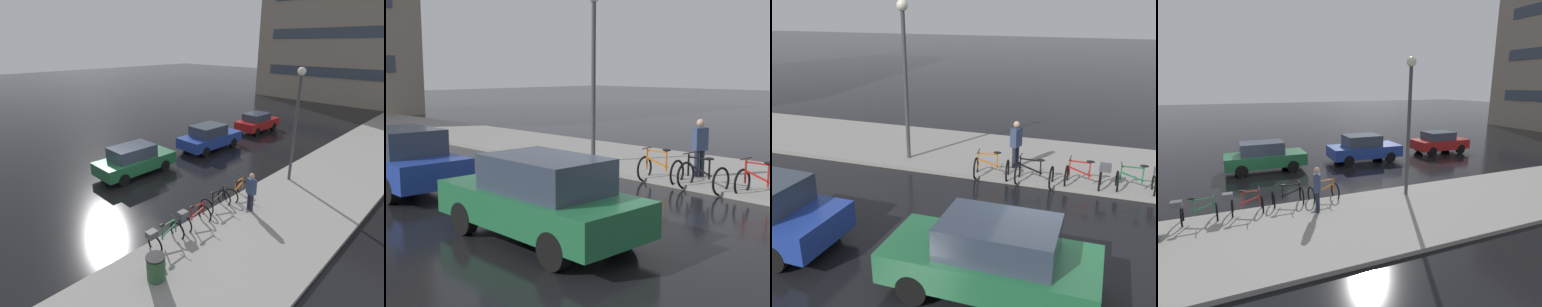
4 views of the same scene
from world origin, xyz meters
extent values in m
plane|color=black|center=(0.00, 0.00, 0.00)|extent=(140.00, 140.00, 0.00)
cube|color=gray|center=(6.00, 10.00, 0.07)|extent=(4.80, 60.00, 0.14)
torus|color=black|center=(4.03, -1.35, 0.35)|extent=(0.71, 0.09, 0.71)
torus|color=black|center=(4.08, -2.39, 0.35)|extent=(0.71, 0.09, 0.71)
cube|color=#237042|center=(4.07, -2.05, 0.64)|extent=(0.04, 0.04, 0.57)
cube|color=#237042|center=(4.04, -1.43, 0.64)|extent=(0.04, 0.04, 0.57)
cube|color=#237042|center=(4.05, -1.74, 0.88)|extent=(0.07, 0.63, 0.04)
cube|color=#237042|center=(4.05, -1.77, 0.58)|extent=(0.07, 0.71, 0.26)
ellipsoid|color=black|center=(4.07, -2.05, 0.96)|extent=(0.15, 0.27, 0.07)
cylinder|color=black|center=(4.04, -1.43, 0.94)|extent=(0.50, 0.05, 0.03)
cube|color=#4C4C51|center=(4.09, -2.51, 0.83)|extent=(0.30, 0.35, 0.22)
torus|color=black|center=(3.96, 0.16, 0.36)|extent=(0.73, 0.08, 0.73)
torus|color=black|center=(3.93, -0.85, 0.36)|extent=(0.73, 0.08, 0.73)
cube|color=red|center=(3.94, -0.52, 0.64)|extent=(0.04, 0.04, 0.56)
cube|color=red|center=(3.96, 0.09, 0.67)|extent=(0.04, 0.04, 0.60)
cube|color=red|center=(3.95, -0.22, 0.91)|extent=(0.06, 0.61, 0.04)
cube|color=red|center=(3.95, -0.24, 0.59)|extent=(0.06, 0.69, 0.25)
ellipsoid|color=black|center=(3.94, -0.52, 0.95)|extent=(0.15, 0.26, 0.07)
cylinder|color=black|center=(3.96, 0.09, 0.99)|extent=(0.50, 0.04, 0.03)
cube|color=#4C4C51|center=(3.93, -0.97, 0.82)|extent=(0.29, 0.35, 0.22)
torus|color=black|center=(3.72, 1.68, 0.37)|extent=(0.75, 0.08, 0.74)
torus|color=black|center=(3.69, 0.60, 0.37)|extent=(0.75, 0.08, 0.74)
cube|color=black|center=(3.70, 0.95, 0.63)|extent=(0.04, 0.04, 0.51)
cube|color=black|center=(3.71, 1.60, 0.67)|extent=(0.04, 0.04, 0.59)
cube|color=black|center=(3.71, 1.27, 0.88)|extent=(0.05, 0.65, 0.04)
cube|color=black|center=(3.70, 1.24, 0.58)|extent=(0.06, 0.74, 0.26)
ellipsoid|color=black|center=(3.70, 0.95, 0.91)|extent=(0.15, 0.26, 0.07)
cylinder|color=black|center=(3.71, 1.60, 0.98)|extent=(0.50, 0.04, 0.03)
torus|color=black|center=(3.70, 3.07, 0.37)|extent=(0.74, 0.14, 0.74)
torus|color=black|center=(3.82, 2.03, 0.37)|extent=(0.74, 0.14, 0.74)
cube|color=orange|center=(3.78, 2.37, 0.66)|extent=(0.04, 0.04, 0.57)
cube|color=orange|center=(3.71, 2.99, 0.66)|extent=(0.04, 0.04, 0.58)
cube|color=orange|center=(3.74, 2.68, 0.91)|extent=(0.11, 0.63, 0.04)
cube|color=orange|center=(3.75, 2.65, 0.60)|extent=(0.12, 0.71, 0.26)
ellipsoid|color=black|center=(3.78, 2.37, 0.97)|extent=(0.17, 0.27, 0.07)
cylinder|color=black|center=(3.71, 2.99, 0.97)|extent=(0.50, 0.08, 0.03)
cube|color=#1E6038|center=(-1.86, 1.02, 0.64)|extent=(1.83, 4.23, 0.64)
cube|color=#2D3847|center=(-1.86, 0.85, 1.29)|extent=(1.49, 2.25, 0.65)
cylinder|color=black|center=(-2.67, 2.33, 0.32)|extent=(0.22, 0.64, 0.64)
cylinder|color=black|center=(-1.05, 2.34, 0.32)|extent=(0.22, 0.64, 0.64)
cylinder|color=black|center=(-2.66, -0.29, 0.32)|extent=(0.22, 0.64, 0.64)
cylinder|color=black|center=(-1.04, -0.29, 0.32)|extent=(0.22, 0.64, 0.64)
cube|color=navy|center=(-1.76, 6.93, 0.66)|extent=(2.04, 4.40, 0.67)
cube|color=#2D3847|center=(-1.77, 6.76, 1.32)|extent=(1.64, 2.18, 0.65)
cylinder|color=black|center=(-2.59, 8.30, 0.32)|extent=(0.24, 0.65, 0.64)
cylinder|color=black|center=(-0.87, 8.26, 0.32)|extent=(0.24, 0.65, 0.64)
cylinder|color=black|center=(-2.66, 5.60, 0.32)|extent=(0.24, 0.65, 0.64)
cylinder|color=black|center=(-0.93, 5.56, 0.32)|extent=(0.24, 0.65, 0.64)
cube|color=#AD1919|center=(-1.92, 12.78, 0.64)|extent=(1.80, 3.80, 0.63)
cube|color=#2D3847|center=(-1.92, 12.63, 1.22)|extent=(1.45, 2.00, 0.53)
cylinder|color=black|center=(-2.66, 13.96, 0.32)|extent=(0.23, 0.64, 0.64)
cylinder|color=black|center=(-1.13, 13.94, 0.32)|extent=(0.23, 0.64, 0.64)
cylinder|color=black|center=(-2.70, 11.63, 0.32)|extent=(0.23, 0.64, 0.64)
cylinder|color=black|center=(-1.17, 11.60, 0.32)|extent=(0.23, 0.64, 0.64)
cylinder|color=#1E2333|center=(4.74, 2.02, 0.45)|extent=(0.14, 0.14, 0.90)
cylinder|color=#1E2333|center=(4.91, 1.96, 0.45)|extent=(0.14, 0.14, 0.90)
cube|color=navy|center=(4.83, 1.99, 1.22)|extent=(0.46, 0.36, 0.64)
sphere|color=tan|center=(4.83, 1.99, 1.68)|extent=(0.22, 0.22, 0.22)
cylinder|color=#424247|center=(4.51, 5.92, 2.65)|extent=(0.14, 0.14, 5.31)
sphere|color=#F2EACC|center=(4.51, 5.92, 5.46)|extent=(0.38, 0.38, 0.38)
cylinder|color=#2D5133|center=(5.12, -3.18, 0.43)|extent=(0.54, 0.54, 0.87)
cylinder|color=black|center=(5.12, -3.18, 0.90)|extent=(0.57, 0.57, 0.06)
cube|color=gray|center=(-1.04, 32.98, 9.87)|extent=(22.91, 8.94, 19.75)
cube|color=#333D4C|center=(-1.04, 28.47, 3.55)|extent=(18.79, 0.06, 1.10)
cube|color=#333D4C|center=(-1.04, 28.47, 7.77)|extent=(18.79, 0.06, 1.10)
camera|label=1|loc=(10.78, -7.40, 6.62)|focal=28.00mm
camera|label=2|loc=(-7.99, -6.40, 3.15)|focal=50.00mm
camera|label=3|loc=(-8.86, -0.86, 5.49)|focal=40.00mm
camera|label=4|loc=(14.57, -0.79, 4.57)|focal=28.00mm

